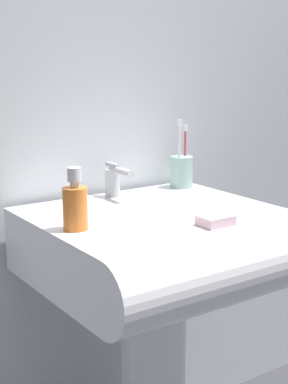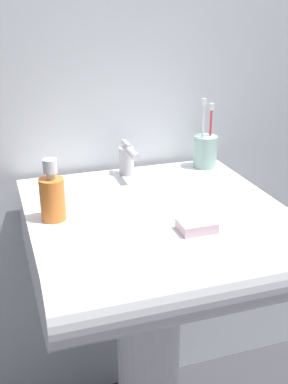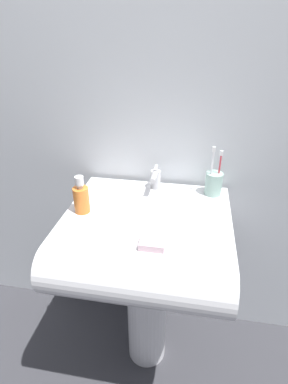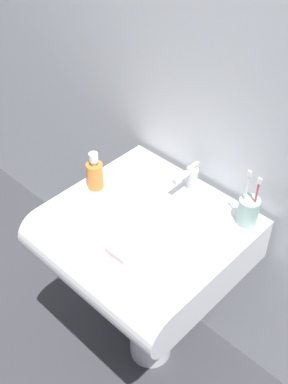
{
  "view_description": "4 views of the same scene",
  "coord_description": "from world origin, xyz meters",
  "views": [
    {
      "loc": [
        -0.86,
        -1.2,
        1.22
      ],
      "look_at": [
        -0.02,
        0.01,
        0.89
      ],
      "focal_mm": 55.0,
      "sensor_mm": 36.0,
      "label": 1
    },
    {
      "loc": [
        -0.36,
        -1.05,
        1.32
      ],
      "look_at": [
        -0.01,
        0.02,
        0.85
      ],
      "focal_mm": 45.0,
      "sensor_mm": 36.0,
      "label": 2
    },
    {
      "loc": [
        0.15,
        -0.93,
        1.45
      ],
      "look_at": [
        -0.02,
        0.0,
        0.92
      ],
      "focal_mm": 28.0,
      "sensor_mm": 36.0,
      "label": 3
    },
    {
      "loc": [
        0.77,
        -0.85,
        1.95
      ],
      "look_at": [
        -0.02,
        -0.02,
        0.94
      ],
      "focal_mm": 45.0,
      "sensor_mm": 36.0,
      "label": 4
    }
  ],
  "objects": [
    {
      "name": "toothbrush_cup",
      "position": [
        0.24,
        0.19,
        0.89
      ],
      "size": [
        0.07,
        0.07,
        0.21
      ],
      "color": "#99BFB2",
      "rests_on": "sink_basin"
    },
    {
      "name": "soap_bottle",
      "position": [
        -0.24,
        -0.03,
        0.89
      ],
      "size": [
        0.06,
        0.06,
        0.15
      ],
      "color": "orange",
      "rests_on": "sink_basin"
    },
    {
      "name": "faucet",
      "position": [
        -0.0,
        0.19,
        0.89
      ],
      "size": [
        0.04,
        0.13,
        0.1
      ],
      "color": "#B7B7BC",
      "rests_on": "sink_basin"
    },
    {
      "name": "bar_soap",
      "position": [
        0.05,
        -0.19,
        0.85
      ],
      "size": [
        0.08,
        0.06,
        0.02
      ],
      "primitive_type": "cube",
      "color": "silver",
      "rests_on": "sink_basin"
    },
    {
      "name": "sink_basin",
      "position": [
        0.0,
        -0.06,
        0.75
      ],
      "size": [
        0.61,
        0.59,
        0.17
      ],
      "color": "white",
      "rests_on": "sink_pedestal"
    },
    {
      "name": "wall_back",
      "position": [
        0.0,
        0.3,
        1.2
      ],
      "size": [
        5.0,
        0.05,
        2.4
      ],
      "primitive_type": "cube",
      "color": "silver",
      "rests_on": "ground"
    }
  ]
}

